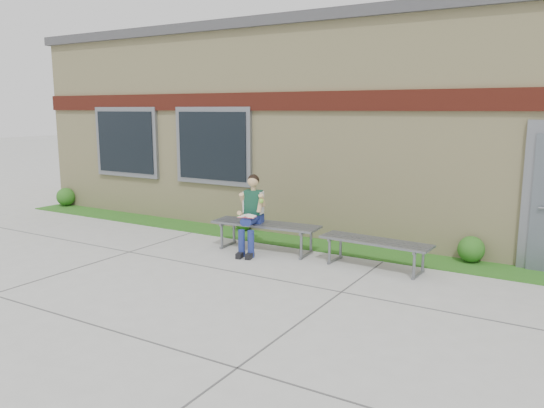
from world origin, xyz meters
The scene contains 9 objects.
ground centered at (0.00, 0.00, 0.00)m, with size 80.00×80.00×0.00m, color #9E9E99.
grass_strip centered at (0.00, 2.60, 0.01)m, with size 16.00×0.80×0.02m, color #2C5216.
school_building centered at (0.00, 5.99, 2.10)m, with size 16.20×6.22×4.20m.
bench_left centered at (-1.00, 1.79, 0.38)m, with size 1.96×0.68×0.50m.
bench_right centered at (1.00, 1.79, 0.35)m, with size 1.77×0.60×0.45m.
girl centered at (-1.17, 1.59, 0.72)m, with size 0.52×0.80×1.35m.
shrub_west centered at (-7.64, 2.85, 0.25)m, with size 0.46×0.46×0.46m, color #2C5216.
shrub_mid centered at (-2.18, 2.85, 0.19)m, with size 0.35×0.35×0.35m, color #2C5216.
shrub_east centered at (2.24, 2.85, 0.23)m, with size 0.42×0.42×0.42m, color #2C5216.
Camera 1 is at (3.71, -5.89, 2.46)m, focal length 35.00 mm.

